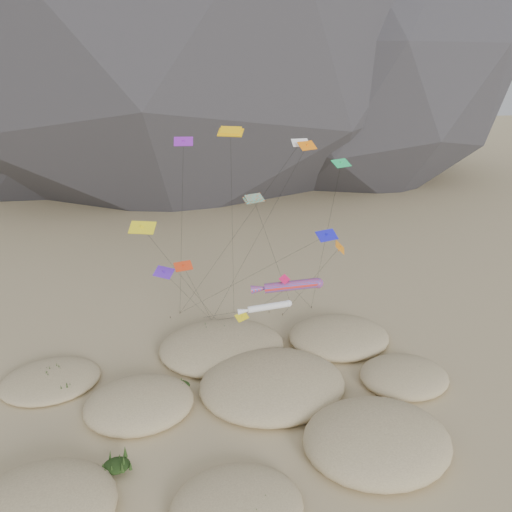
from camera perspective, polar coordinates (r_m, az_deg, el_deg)
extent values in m
plane|color=#CCB789|center=(53.55, 0.47, -18.57)|extent=(500.00, 500.00, 0.00)
ellipsoid|color=#2B2B30|center=(165.32, -24.56, 23.17)|extent=(136.20, 127.83, 116.00)
ellipsoid|color=black|center=(163.50, 11.60, 22.46)|extent=(130.55, 126.41, 100.00)
ellipsoid|color=#CCB789|center=(48.25, -23.59, -25.04)|extent=(12.51, 10.63, 3.64)
ellipsoid|color=#CCB789|center=(45.51, -2.21, -26.78)|extent=(11.08, 9.42, 2.42)
ellipsoid|color=#CCB789|center=(51.71, 13.64, -19.76)|extent=(14.30, 12.15, 3.93)
ellipsoid|color=#CCB789|center=(56.19, -13.18, -16.11)|extent=(11.55, 9.82, 3.12)
ellipsoid|color=#CCB789|center=(57.40, 1.89, -14.41)|extent=(16.42, 13.96, 3.56)
ellipsoid|color=#CCB789|center=(61.41, 16.55, -13.03)|extent=(10.34, 8.79, 2.45)
ellipsoid|color=#CCB789|center=(64.28, -3.91, -10.25)|extent=(15.88, 13.49, 2.91)
ellipsoid|color=#CCB789|center=(67.03, 9.43, -9.08)|extent=(13.28, 11.29, 2.91)
ellipsoid|color=#CCB789|center=(63.20, -22.43, -12.97)|extent=(11.10, 9.43, 1.77)
ellipsoid|color=black|center=(48.48, -21.37, -24.23)|extent=(2.79, 2.38, 0.84)
ellipsoid|color=black|center=(49.79, -15.66, -22.07)|extent=(2.45, 2.10, 0.74)
ellipsoid|color=black|center=(45.19, -0.18, -27.12)|extent=(2.75, 2.35, 0.82)
ellipsoid|color=black|center=(46.56, 1.99, -25.42)|extent=(2.24, 1.91, 0.67)
ellipsoid|color=black|center=(52.22, 11.99, -18.95)|extent=(2.96, 2.53, 0.89)
ellipsoid|color=black|center=(51.89, 11.75, -19.52)|extent=(2.59, 2.21, 0.78)
ellipsoid|color=black|center=(57.40, -13.06, -15.05)|extent=(2.46, 2.11, 0.74)
ellipsoid|color=black|center=(57.88, -8.72, -14.47)|extent=(2.29, 1.96, 0.69)
ellipsoid|color=black|center=(55.75, 3.61, -15.31)|extent=(3.79, 3.24, 1.14)
ellipsoid|color=black|center=(57.89, 4.86, -13.89)|extent=(2.81, 2.41, 0.84)
ellipsoid|color=black|center=(54.62, 0.43, -16.42)|extent=(2.38, 2.04, 0.71)
ellipsoid|color=black|center=(60.97, 17.39, -13.36)|extent=(2.34, 2.00, 0.70)
ellipsoid|color=black|center=(66.68, -4.59, -8.66)|extent=(3.21, 2.74, 0.96)
ellipsoid|color=black|center=(63.61, -2.00, -10.33)|extent=(2.30, 1.97, 0.69)
ellipsoid|color=black|center=(68.65, 10.41, -8.31)|extent=(2.25, 1.92, 0.67)
ellipsoid|color=black|center=(65.29, 8.89, -10.00)|extent=(2.13, 1.82, 0.64)
ellipsoid|color=black|center=(63.68, -22.53, -12.59)|extent=(2.33, 1.99, 0.70)
ellipsoid|color=black|center=(61.11, -20.83, -13.99)|extent=(1.91, 1.63, 0.57)
cylinder|color=#3F2D1E|center=(71.35, -5.07, -7.29)|extent=(0.08, 0.08, 0.30)
cylinder|color=#3F2D1E|center=(70.81, -4.32, -7.51)|extent=(0.08, 0.08, 0.30)
cylinder|color=#3F2D1E|center=(73.27, 1.50, -6.38)|extent=(0.08, 0.08, 0.30)
cylinder|color=#3F2D1E|center=(75.98, 2.49, -5.31)|extent=(0.08, 0.08, 0.30)
cylinder|color=#3F2D1E|center=(72.64, 3.05, -6.67)|extent=(0.08, 0.08, 0.30)
cylinder|color=#3F2D1E|center=(73.88, -8.69, -6.39)|extent=(0.08, 0.08, 0.30)
cylinder|color=#3F2D1E|center=(74.96, 6.34, -5.83)|extent=(0.08, 0.08, 0.30)
cylinder|color=#3F2D1E|center=(72.81, -9.78, -6.91)|extent=(0.08, 0.08, 0.30)
cylinder|color=#FA2A1A|center=(56.87, 4.06, -3.39)|extent=(6.32, 2.26, 1.76)
sphere|color=#FA2A1A|center=(57.17, 7.13, -3.10)|extent=(1.18, 1.18, 1.18)
cone|color=#FA2A1A|center=(56.74, 0.66, -3.74)|extent=(2.69, 1.47, 1.26)
cylinder|color=black|center=(64.67, 1.26, -5.29)|extent=(2.30, 13.36, 10.58)
cylinder|color=white|center=(54.00, 1.43, -5.81)|extent=(4.53, 0.85, 1.03)
sphere|color=white|center=(54.41, 3.74, -5.42)|extent=(0.75, 0.75, 0.75)
cone|color=white|center=(53.68, -1.15, -6.26)|extent=(1.85, 0.70, 0.77)
cylinder|color=black|center=(63.08, -2.82, -6.50)|extent=(5.23, 16.90, 9.70)
cube|color=#F3B40C|center=(55.28, -2.93, 13.93)|extent=(2.94, 2.24, 0.81)
cube|color=#F3B40C|center=(55.25, -2.93, 14.15)|extent=(2.46, 1.83, 0.79)
cylinder|color=black|center=(63.29, -2.70, 2.26)|extent=(1.76, 9.72, 27.18)
cube|color=#DA4C17|center=(55.98, -0.26, 6.50)|extent=(2.61, 1.78, 0.66)
cube|color=#DA4C17|center=(55.93, -0.26, 6.72)|extent=(2.20, 1.45, 0.66)
cylinder|color=black|center=(65.36, 2.22, -0.48)|extent=(8.35, 11.38, 19.96)
cube|color=#EB1659|center=(56.22, 3.28, -2.66)|extent=(1.60, 1.67, 0.59)
cube|color=#EB1659|center=(56.28, 3.28, -2.80)|extent=(0.26, 0.26, 0.52)
cylinder|color=black|center=(65.57, 5.03, -4.51)|extent=(8.26, 13.45, 11.44)
cube|color=yellow|center=(50.71, -12.87, 3.18)|extent=(2.90, 2.17, 0.91)
cube|color=yellow|center=(50.75, -12.85, 3.02)|extent=(0.37, 0.33, 0.89)
cylinder|color=black|center=(60.36, -7.90, -3.10)|extent=(9.16, 13.05, 18.95)
cube|color=#1BB25F|center=(57.70, 9.72, 10.42)|extent=(2.46, 1.90, 0.72)
cube|color=#1BB25F|center=(57.73, 9.71, 10.27)|extent=(0.31, 0.26, 0.76)
cylinder|color=black|center=(65.67, 7.80, 1.19)|extent=(1.01, 10.30, 23.60)
cube|color=purple|center=(54.28, -8.29, 12.83)|extent=(2.12, 1.26, 0.84)
cube|color=purple|center=(54.30, -8.28, 12.68)|extent=(0.28, 0.31, 0.67)
cylinder|color=black|center=(63.22, -8.52, 1.69)|extent=(0.87, 11.80, 26.42)
cube|color=orange|center=(55.38, 9.56, 1.01)|extent=(1.72, 2.36, 0.95)
cube|color=orange|center=(55.43, 9.55, 0.87)|extent=(0.41, 0.36, 0.71)
cylinder|color=black|center=(63.79, 5.88, -3.39)|extent=(2.40, 13.64, 15.31)
cube|color=#1A17CA|center=(55.13, 8.10, 2.35)|extent=(2.62, 1.83, 0.88)
cube|color=#1A17CA|center=(55.18, 8.09, 2.20)|extent=(0.34, 0.32, 0.81)
cylinder|color=black|center=(63.67, -1.50, -2.73)|extent=(15.51, 16.81, 16.53)
cube|color=white|center=(59.25, 5.09, 12.79)|extent=(2.00, 1.06, 0.77)
cube|color=white|center=(59.27, 5.08, 12.64)|extent=(0.24, 0.24, 0.68)
cylinder|color=black|center=(65.20, -2.62, 2.11)|extent=(14.47, 9.59, 25.49)
cube|color=#5822C7|center=(55.03, -10.49, -1.84)|extent=(2.48, 2.34, 0.84)
cube|color=#5822C7|center=(55.08, -10.48, -1.99)|extent=(0.36, 0.36, 0.77)
cylinder|color=black|center=(63.07, -7.44, -4.96)|extent=(6.51, 11.44, 12.95)
cube|color=red|center=(51.03, -8.31, -1.15)|extent=(1.96, 1.28, 0.70)
cube|color=red|center=(51.08, -8.30, -1.30)|extent=(0.26, 0.25, 0.62)
cylinder|color=black|center=(61.10, -6.43, -4.77)|extent=(4.61, 15.02, 14.97)
cube|color=gold|center=(56.43, -1.63, -6.94)|extent=(1.78, 1.52, 0.67)
cube|color=gold|center=(56.50, -1.63, -7.08)|extent=(0.28, 0.29, 0.54)
cylinder|color=black|center=(63.89, -3.55, -7.18)|extent=(1.74, 13.40, 7.55)
cube|color=orange|center=(58.65, 5.86, 12.44)|extent=(2.44, 1.84, 0.87)
cube|color=orange|center=(58.67, 5.86, 12.30)|extent=(0.34, 0.35, 0.74)
cylinder|color=black|center=(63.78, -0.18, 1.57)|extent=(10.81, 7.19, 25.26)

